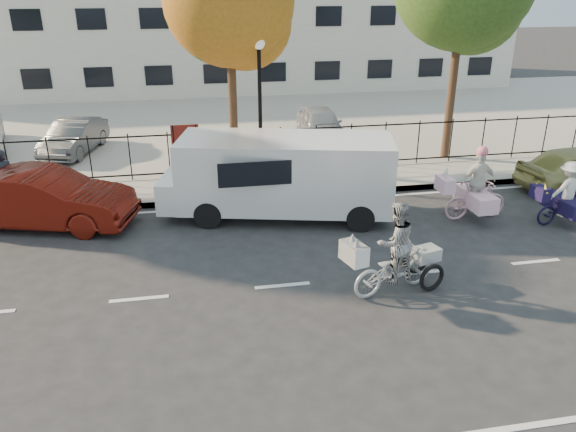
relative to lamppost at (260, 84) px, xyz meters
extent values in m
plane|color=#333334|center=(-0.50, -6.80, -3.11)|extent=(120.00, 120.00, 0.00)
cube|color=#A8A399|center=(-0.50, -1.75, -3.04)|extent=(60.00, 0.10, 0.15)
cube|color=#A8A399|center=(-0.50, -0.70, -3.04)|extent=(60.00, 2.20, 0.15)
cube|color=#A8A399|center=(-0.50, 8.20, -3.04)|extent=(60.00, 15.60, 0.15)
cube|color=silver|center=(-0.50, 18.20, -0.11)|extent=(34.00, 10.00, 6.00)
cylinder|color=black|center=(0.00, 0.00, -0.96)|extent=(0.12, 0.12, 4.00)
sphere|color=white|center=(0.00, 0.00, 1.19)|extent=(0.36, 0.36, 0.36)
cylinder|color=black|center=(-2.70, 0.00, -2.06)|extent=(0.06, 0.06, 1.80)
cylinder|color=black|center=(-2.00, 0.00, -2.06)|extent=(0.06, 0.06, 1.80)
cube|color=#59140F|center=(-2.35, 0.00, -1.46)|extent=(0.85, 0.04, 0.60)
imported|color=silver|center=(1.74, -7.41, -2.61)|extent=(2.02, 1.17, 1.01)
imported|color=white|center=(1.74, -7.41, -1.99)|extent=(1.01, 0.88, 1.76)
cube|color=white|center=(0.78, -7.69, -2.00)|extent=(0.49, 0.68, 0.40)
cone|color=white|center=(0.78, -7.56, -1.73)|extent=(0.16, 0.16, 0.20)
cone|color=white|center=(0.78, -7.82, -1.73)|extent=(0.16, 0.16, 0.20)
torus|color=black|center=(2.55, -7.57, -2.80)|extent=(0.63, 0.26, 0.62)
torus|color=black|center=(2.55, -6.79, -2.80)|extent=(0.63, 0.26, 0.62)
cube|color=white|center=(2.55, -7.18, -2.44)|extent=(0.64, 0.53, 0.28)
imported|color=beige|center=(5.29, -4.17, -2.58)|extent=(1.80, 0.56, 1.07)
imported|color=silver|center=(5.29, -4.17, -2.03)|extent=(1.00, 0.44, 1.69)
cube|color=#FFC2D9|center=(4.32, -4.20, -2.04)|extent=(0.34, 0.60, 0.39)
cone|color=silver|center=(4.32, -4.20, -1.70)|extent=(0.13, 0.13, 0.34)
cube|color=#FFC2D9|center=(5.29, -4.17, -2.52)|extent=(0.64, 1.41, 0.43)
sphere|color=pink|center=(5.29, -4.17, -1.20)|extent=(0.30, 0.30, 0.30)
imported|color=black|center=(7.49, -4.86, -2.68)|extent=(1.69, 0.74, 0.86)
imported|color=white|center=(7.49, -4.86, -2.15)|extent=(1.03, 0.66, 1.51)
cube|color=#161036|center=(6.63, -4.95, -2.15)|extent=(0.34, 0.55, 0.34)
cone|color=yellow|center=(6.63, -4.78, -1.96)|extent=(0.11, 0.23, 0.31)
cone|color=yellow|center=(6.63, -5.12, -1.96)|extent=(0.11, 0.23, 0.31)
cube|color=#161036|center=(7.49, -4.86, -2.59)|extent=(0.66, 1.29, 0.38)
cube|color=white|center=(0.26, -3.00, -1.86)|extent=(5.99, 3.36, 1.89)
cube|color=white|center=(-2.83, -3.00, -2.38)|extent=(0.99, 2.11, 0.84)
cylinder|color=black|center=(-1.73, -3.92, -2.75)|extent=(0.78, 0.44, 0.73)
cylinder|color=black|center=(-1.73, -2.08, -2.75)|extent=(0.78, 0.44, 0.73)
cylinder|color=black|center=(2.25, -3.92, -2.75)|extent=(0.78, 0.44, 0.73)
cylinder|color=black|center=(2.25, -2.08, -2.75)|extent=(0.78, 0.44, 0.73)
imported|color=#5A120A|center=(-6.09, -2.54, -2.35)|extent=(4.91, 2.82, 1.53)
imported|color=black|center=(-7.35, -1.27, -2.13)|extent=(0.64, 0.46, 1.66)
imported|color=#46494D|center=(-6.34, 3.83, -2.36)|extent=(2.14, 3.86, 1.20)
imported|color=#A1A2A8|center=(2.92, 3.99, -2.33)|extent=(1.57, 3.75, 1.27)
cylinder|color=#442D1D|center=(-0.72, 1.40, -0.72)|extent=(0.28, 0.28, 4.78)
sphere|color=#9F6219|center=(-0.72, 1.40, 2.35)|extent=(4.10, 4.10, 4.10)
sphere|color=#9F6219|center=(-0.22, 1.60, 1.67)|extent=(3.00, 3.00, 3.00)
cylinder|color=#442D1D|center=(6.77, 0.90, -0.45)|extent=(0.28, 0.28, 5.33)
sphere|color=#385B1E|center=(7.27, 1.10, 2.22)|extent=(3.35, 3.35, 3.35)
camera|label=1|loc=(-2.29, -17.15, 3.01)|focal=35.00mm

